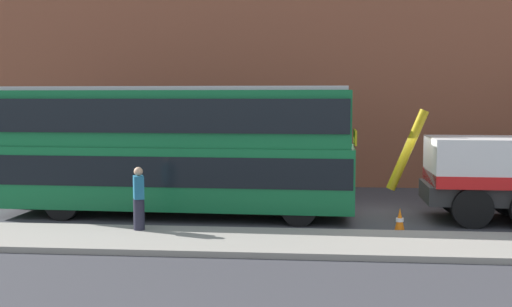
# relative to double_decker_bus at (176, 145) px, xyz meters

# --- Properties ---
(ground_plane) EXTENTS (120.00, 120.00, 0.00)m
(ground_plane) POSITION_rel_double_decker_bus_xyz_m (6.56, 0.59, -2.23)
(ground_plane) COLOR #38383D
(near_kerb) EXTENTS (60.00, 2.80, 0.15)m
(near_kerb) POSITION_rel_double_decker_bus_xyz_m (6.56, -3.61, -2.16)
(near_kerb) COLOR gray
(near_kerb) RESTS_ON ground_plane
(double_decker_bus) EXTENTS (11.10, 2.87, 4.06)m
(double_decker_bus) POSITION_rel_double_decker_bus_xyz_m (0.00, 0.00, 0.00)
(double_decker_bus) COLOR #146B38
(double_decker_bus) RESTS_ON ground_plane
(pedestrian_onlooker) EXTENTS (0.39, 0.47, 1.71)m
(pedestrian_onlooker) POSITION_rel_double_decker_bus_xyz_m (-0.42, -2.81, -1.25)
(pedestrian_onlooker) COLOR #232333
(pedestrian_onlooker) RESTS_ON near_kerb
(traffic_cone_near_bus) EXTENTS (0.36, 0.36, 0.72)m
(traffic_cone_near_bus) POSITION_rel_double_decker_bus_xyz_m (6.63, -2.02, -1.89)
(traffic_cone_near_bus) COLOR orange
(traffic_cone_near_bus) RESTS_ON ground_plane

